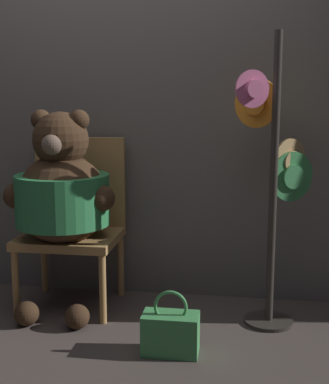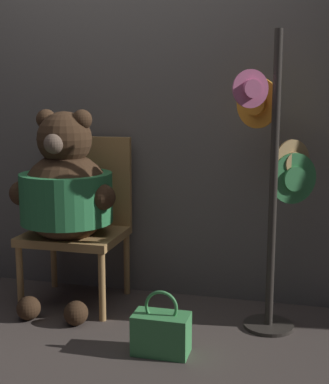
{
  "view_description": "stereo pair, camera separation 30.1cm",
  "coord_description": "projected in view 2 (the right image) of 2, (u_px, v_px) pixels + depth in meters",
  "views": [
    {
      "loc": [
        0.82,
        -2.78,
        1.27
      ],
      "look_at": [
        0.38,
        0.16,
        0.74
      ],
      "focal_mm": 50.0,
      "sensor_mm": 36.0,
      "label": 1
    },
    {
      "loc": [
        1.12,
        -2.72,
        1.27
      ],
      "look_at": [
        0.38,
        0.16,
        0.74
      ],
      "focal_mm": 50.0,
      "sensor_mm": 36.0,
      "label": 2
    }
  ],
  "objects": [
    {
      "name": "chair",
      "position": [
        80.0,
        216.0,
        3.36
      ],
      "size": [
        0.58,
        0.51,
        1.02
      ],
      "color": "#B2844C",
      "rests_on": "ground_plane"
    },
    {
      "name": "handbag_on_ground",
      "position": [
        161.0,
        332.0,
        2.67
      ],
      "size": [
        0.28,
        0.16,
        0.33
      ],
      "color": "#479E56",
      "rests_on": "ground_plane"
    },
    {
      "name": "hat_display_rack",
      "position": [
        273.0,
        172.0,
        2.88
      ],
      "size": [
        0.45,
        0.4,
        1.62
      ],
      "color": "#332D28",
      "rests_on": "ground_plane"
    },
    {
      "name": "wall_back",
      "position": [
        124.0,
        117.0,
        3.45
      ],
      "size": [
        8.0,
        0.1,
        2.29
      ],
      "color": "#66605B",
      "rests_on": "ground_plane"
    },
    {
      "name": "teddy_bear",
      "position": [
        66.0,
        192.0,
        3.16
      ],
      "size": [
        0.66,
        0.58,
        1.2
      ],
      "color": "#3D2819",
      "rests_on": "ground_plane"
    },
    {
      "name": "ground_plane",
      "position": [
        94.0,
        320.0,
        3.09
      ],
      "size": [
        14.0,
        14.0,
        0.0
      ],
      "primitive_type": "plane",
      "color": "#4C423D"
    }
  ]
}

